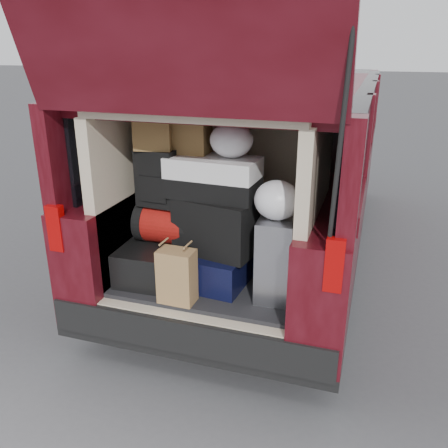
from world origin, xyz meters
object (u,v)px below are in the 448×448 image
(navy_hardshell, at_px, (217,265))
(red_duffel, at_px, (168,224))
(twotone_duffel, at_px, (213,177))
(kraft_bag, at_px, (177,276))
(black_soft_case, at_px, (217,225))
(backpack, at_px, (158,178))
(black_hardshell, at_px, (159,259))
(silver_roller, at_px, (277,257))

(navy_hardshell, height_order, red_duffel, red_duffel)
(red_duffel, distance_m, twotone_duffel, 0.49)
(twotone_duffel, bearing_deg, kraft_bag, -105.28)
(navy_hardshell, distance_m, black_soft_case, 0.30)
(kraft_bag, xyz_separation_m, twotone_duffel, (0.12, 0.36, 0.56))
(navy_hardshell, relative_size, backpack, 1.37)
(backpack, relative_size, twotone_duffel, 0.65)
(navy_hardshell, xyz_separation_m, twotone_duffel, (-0.03, 0.00, 0.63))
(black_hardshell, relative_size, red_duffel, 1.45)
(silver_roller, bearing_deg, backpack, 173.89)
(kraft_bag, distance_m, twotone_duffel, 0.68)
(black_hardshell, distance_m, twotone_duffel, 0.74)
(black_hardshell, height_order, navy_hardshell, black_hardshell)
(kraft_bag, relative_size, red_duffel, 0.84)
(black_hardshell, relative_size, kraft_bag, 1.72)
(black_hardshell, bearing_deg, backpack, 61.57)
(kraft_bag, bearing_deg, twotone_duffel, 72.85)
(black_soft_case, xyz_separation_m, twotone_duffel, (-0.03, 0.03, 0.32))
(silver_roller, height_order, twotone_duffel, twotone_duffel)
(black_hardshell, distance_m, silver_roller, 0.87)
(black_hardshell, distance_m, backpack, 0.59)
(red_duffel, xyz_separation_m, black_soft_case, (0.37, -0.02, 0.04))
(black_soft_case, bearing_deg, red_duffel, -171.67)
(silver_roller, bearing_deg, black_hardshell, 175.60)
(red_duffel, xyz_separation_m, twotone_duffel, (0.34, 0.01, 0.36))
(silver_roller, distance_m, kraft_bag, 0.65)
(red_duffel, xyz_separation_m, backpack, (-0.05, -0.02, 0.33))
(black_hardshell, height_order, red_duffel, red_duffel)
(silver_roller, bearing_deg, red_duffel, 172.40)
(kraft_bag, bearing_deg, black_soft_case, 66.95)
(backpack, xyz_separation_m, twotone_duffel, (0.39, 0.03, 0.03))
(black_hardshell, relative_size, backpack, 1.58)
(black_hardshell, distance_m, red_duffel, 0.27)
(silver_roller, distance_m, red_duffel, 0.81)
(backpack, height_order, twotone_duffel, backpack)
(kraft_bag, relative_size, backpack, 0.92)
(red_duffel, height_order, backpack, backpack)
(black_hardshell, bearing_deg, silver_roller, -3.72)
(backpack, bearing_deg, black_soft_case, 4.35)
(kraft_bag, xyz_separation_m, backpack, (-0.26, 0.34, 0.54))
(silver_roller, distance_m, backpack, 0.95)
(black_hardshell, height_order, kraft_bag, kraft_bag)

